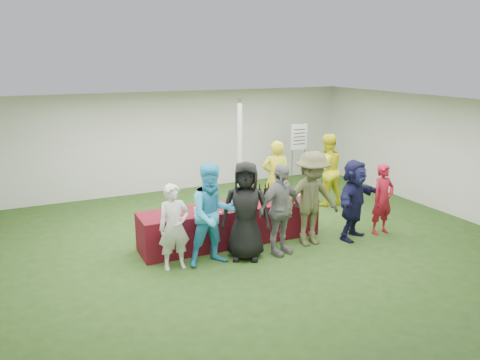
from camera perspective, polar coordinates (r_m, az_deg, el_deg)
name	(u,v)px	position (r m, az deg, el deg)	size (l,w,h in m)	color
ground	(242,236)	(9.67, 0.30, -6.85)	(60.00, 60.00, 0.00)	#284719
tent	(240,159)	(10.53, -0.03, 2.62)	(10.00, 10.00, 10.00)	white
serving_table	(231,224)	(9.26, -1.13, -5.38)	(3.60, 0.80, 0.75)	#640A11
wine_bottles	(256,194)	(9.48, 2.02, -1.74)	(0.63, 0.13, 0.32)	black
wine_glasses	(214,207)	(8.72, -3.16, -3.30)	(2.69, 0.14, 0.16)	silver
water_bottle	(232,199)	(9.20, -1.00, -2.37)	(0.07, 0.07, 0.23)	silver
bar_towel	(299,195)	(9.89, 7.20, -1.79)	(0.25, 0.18, 0.03)	white
dump_bucket	(309,194)	(9.70, 8.43, -1.72)	(0.25, 0.25, 0.18)	slate
wine_list_sign	(299,142)	(13.04, 7.20, 4.68)	(0.50, 0.03, 1.80)	slate
staff_pourer	(276,178)	(10.76, 4.40, 0.23)	(0.64, 0.42, 1.75)	gold
staff_back	(326,170)	(11.65, 10.48, 1.23)	(0.87, 0.68, 1.78)	yellow
customer_0	(174,227)	(8.08, -8.03, -5.70)	(0.55, 0.36, 1.51)	silver
customer_1	(213,215)	(8.13, -3.31, -4.24)	(0.89, 0.69, 1.83)	#2E9FD3
customer_2	(246,211)	(8.36, 0.68, -3.79)	(0.88, 0.57, 1.80)	black
customer_3	(280,210)	(8.60, 4.88, -3.60)	(1.01, 0.42, 1.72)	slate
customer_4	(311,199)	(9.08, 8.71, -2.29)	(1.20, 0.69, 1.85)	#4A492B
customer_5	(354,200)	(9.59, 13.70, -2.33)	(1.51, 0.48, 1.63)	#141539
customer_6	(383,199)	(10.04, 17.00, -2.25)	(0.54, 0.35, 1.48)	maroon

